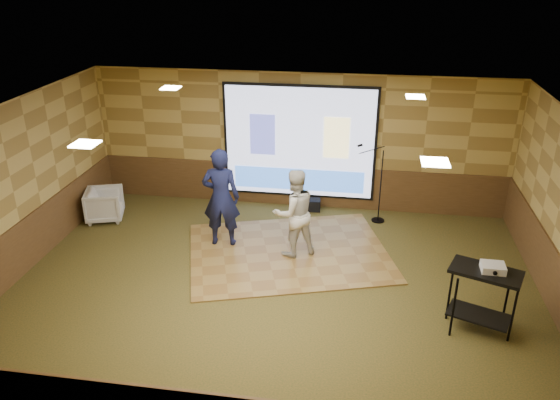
% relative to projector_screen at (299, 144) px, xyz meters
% --- Properties ---
extents(ground, '(9.00, 9.00, 0.00)m').
position_rel_projector_screen_xyz_m(ground, '(0.00, -3.44, -1.47)').
color(ground, '#2D3518').
rests_on(ground, ground).
extents(room_shell, '(9.04, 7.04, 3.02)m').
position_rel_projector_screen_xyz_m(room_shell, '(0.00, -3.44, 0.62)').
color(room_shell, tan).
rests_on(room_shell, ground).
extents(wainscot_back, '(9.00, 0.04, 0.95)m').
position_rel_projector_screen_xyz_m(wainscot_back, '(0.00, 0.04, -1.00)').
color(wainscot_back, '#483018').
rests_on(wainscot_back, ground).
extents(wainscot_left, '(0.04, 7.00, 0.95)m').
position_rel_projector_screen_xyz_m(wainscot_left, '(-4.48, -3.44, -1.00)').
color(wainscot_left, '#483018').
rests_on(wainscot_left, ground).
extents(wainscot_right, '(0.04, 7.00, 0.95)m').
position_rel_projector_screen_xyz_m(wainscot_right, '(4.48, -3.44, -1.00)').
color(wainscot_right, '#483018').
rests_on(wainscot_right, ground).
extents(projector_screen, '(3.32, 0.06, 2.52)m').
position_rel_projector_screen_xyz_m(projector_screen, '(0.00, 0.00, 0.00)').
color(projector_screen, black).
rests_on(projector_screen, room_shell).
extents(downlight_nw, '(0.32, 0.32, 0.02)m').
position_rel_projector_screen_xyz_m(downlight_nw, '(-2.20, -1.64, 1.50)').
color(downlight_nw, beige).
rests_on(downlight_nw, room_shell).
extents(downlight_ne, '(0.32, 0.32, 0.02)m').
position_rel_projector_screen_xyz_m(downlight_ne, '(2.20, -1.64, 1.50)').
color(downlight_ne, beige).
rests_on(downlight_ne, room_shell).
extents(downlight_sw, '(0.32, 0.32, 0.02)m').
position_rel_projector_screen_xyz_m(downlight_sw, '(-2.20, -4.94, 1.50)').
color(downlight_sw, beige).
rests_on(downlight_sw, room_shell).
extents(downlight_se, '(0.32, 0.32, 0.02)m').
position_rel_projector_screen_xyz_m(downlight_se, '(2.20, -4.94, 1.50)').
color(downlight_se, beige).
rests_on(downlight_se, room_shell).
extents(dance_floor, '(4.38, 3.81, 0.03)m').
position_rel_projector_screen_xyz_m(dance_floor, '(0.09, -2.17, -1.46)').
color(dance_floor, olive).
rests_on(dance_floor, ground).
extents(player_left, '(0.75, 0.53, 1.95)m').
position_rel_projector_screen_xyz_m(player_left, '(-1.24, -2.02, -0.47)').
color(player_left, '#141940').
rests_on(player_left, dance_floor).
extents(player_right, '(1.03, 0.97, 1.69)m').
position_rel_projector_screen_xyz_m(player_right, '(0.19, -2.21, -0.60)').
color(player_right, beige).
rests_on(player_right, dance_floor).
extents(av_table, '(0.99, 0.52, 1.04)m').
position_rel_projector_screen_xyz_m(av_table, '(3.23, -4.05, -0.73)').
color(av_table, black).
rests_on(av_table, ground).
extents(projector, '(0.34, 0.28, 0.11)m').
position_rel_projector_screen_xyz_m(projector, '(3.31, -4.05, -0.38)').
color(projector, silver).
rests_on(projector, av_table).
extents(mic_stand, '(0.67, 0.27, 1.71)m').
position_rel_projector_screen_xyz_m(mic_stand, '(1.73, -0.51, -0.98)').
color(mic_stand, black).
rests_on(mic_stand, ground).
extents(banquet_chair, '(0.93, 0.92, 0.68)m').
position_rel_projector_screen_xyz_m(banquet_chair, '(-4.00, -1.33, -1.13)').
color(banquet_chair, gray).
rests_on(banquet_chair, ground).
extents(duffel_bag, '(0.42, 0.30, 0.25)m').
position_rel_projector_screen_xyz_m(duffel_bag, '(0.31, -0.19, -1.35)').
color(duffel_bag, black).
rests_on(duffel_bag, ground).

